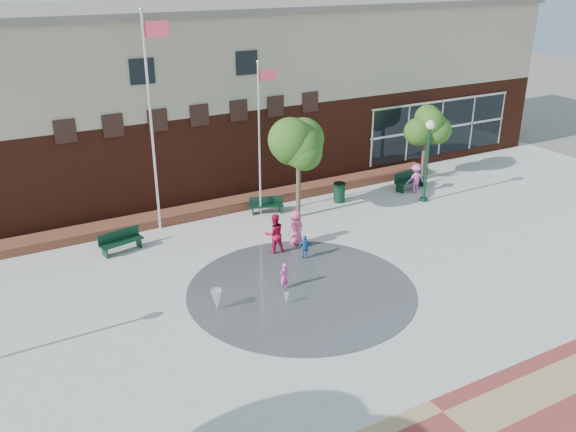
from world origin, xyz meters
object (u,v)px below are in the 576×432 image
child_splash (284,276)px  trash_can (339,192)px  flagpole_right (260,132)px  bench_left (122,245)px  flagpole_left (152,113)px

child_splash → trash_can: bearing=-156.3°
trash_can → child_splash: child_splash is taller
flagpole_right → child_splash: 8.13m
flagpole_right → child_splash: size_ratio=6.84×
flagpole_right → trash_can: (4.13, -0.46, -3.53)m
bench_left → trash_can: (11.05, 0.40, 0.22)m
bench_left → child_splash: (4.38, -6.01, 0.23)m
trash_can → child_splash: bearing=-136.2°
flagpole_left → child_splash: (2.18, -7.56, -4.77)m
flagpole_right → flagpole_left: bearing=-167.6°
flagpole_right → trash_can: size_ratio=7.17×
flagpole_right → bench_left: bearing=-152.1°
child_splash → bench_left: bearing=-74.1°
trash_can → bench_left: bearing=-177.9°
flagpole_right → trash_can: 5.45m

